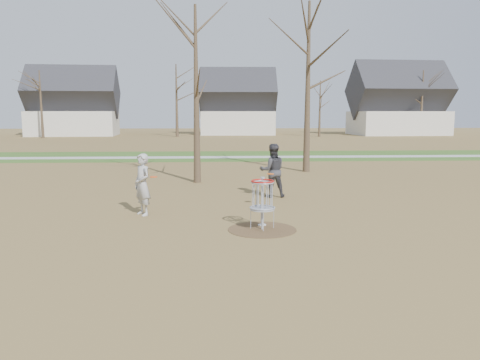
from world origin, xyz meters
name	(u,v)px	position (x,y,z in m)	size (l,w,h in m)	color
ground	(262,230)	(0.00, 0.00, 0.00)	(160.00, 160.00, 0.00)	brown
green_band	(232,156)	(0.00, 21.00, 0.01)	(160.00, 8.00, 0.01)	#2D5119
footpath	(233,157)	(0.00, 20.00, 0.01)	(160.00, 1.50, 0.01)	#9E9E99
dirt_circle	(262,229)	(0.00, 0.00, 0.01)	(1.80, 1.80, 0.01)	#47331E
player_standing	(142,185)	(-3.37, 1.95, 0.92)	(0.67, 0.44, 1.84)	#AAAAAA
player_throwing	(272,170)	(0.84, 4.75, 0.97)	(0.94, 0.73, 1.93)	#35353A
disc_grounded	(262,225)	(0.04, 0.45, 0.02)	(0.22, 0.22, 0.02)	white
discs_in_play	(217,175)	(-1.16, 2.31, 1.14)	(3.77, 1.11, 0.08)	#F95E0D
disc_golf_basket	(262,195)	(0.00, 0.00, 0.91)	(0.64, 0.64, 1.35)	#9EA3AD
bare_trees	(244,89)	(1.78, 35.79, 5.35)	(52.62, 44.98, 9.00)	#382B1E
houses_row	(255,109)	(4.32, 52.56, 3.52)	(56.51, 10.01, 7.26)	silver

